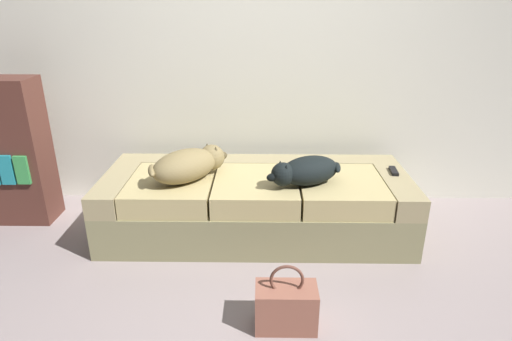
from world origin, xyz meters
The scene contains 8 objects.
ground_plane centered at (0.00, 0.00, 0.00)m, with size 10.00×10.00×0.00m, color gray.
back_wall centered at (0.00, 1.70, 1.40)m, with size 6.40×0.10×2.80m, color silver.
couch centered at (0.00, 1.07, 0.22)m, with size 2.17×0.86×0.45m.
dog_tan centered at (-0.45, 0.97, 0.56)m, with size 0.55×0.54×0.22m.
dog_dark centered at (0.33, 0.89, 0.55)m, with size 0.54×0.39×0.19m.
tv_remote centered at (0.99, 1.12, 0.46)m, with size 0.04×0.15×0.02m, color black.
handbag centered at (0.17, 0.06, 0.13)m, with size 0.32×0.18×0.38m.
bookshelf centered at (-1.85, 1.24, 0.55)m, with size 0.56×0.30×1.10m.
Camera 1 is at (0.04, -1.74, 1.61)m, focal length 30.04 mm.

